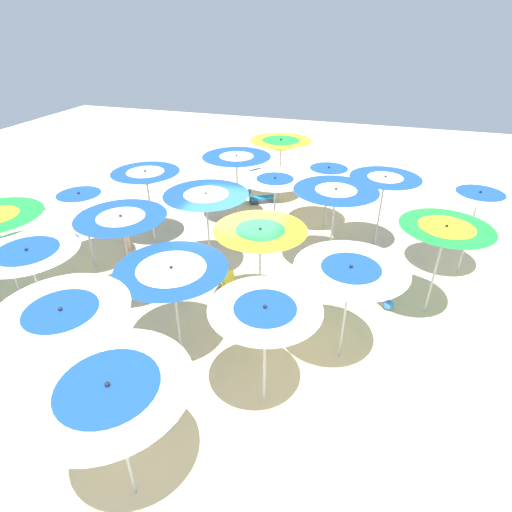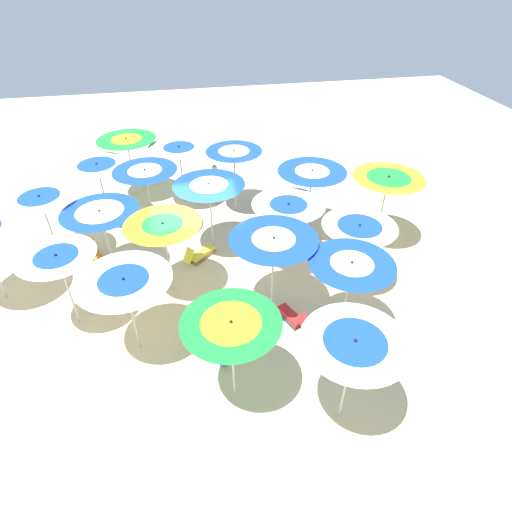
# 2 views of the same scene
# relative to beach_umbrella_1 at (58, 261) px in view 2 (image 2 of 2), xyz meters

# --- Properties ---
(ground) EXTENTS (40.74, 40.74, 0.04)m
(ground) POSITION_rel_beach_umbrella_1_xyz_m (3.50, 1.76, -2.14)
(ground) COLOR beige
(beach_umbrella_1) EXTENTS (1.93, 1.93, 2.35)m
(beach_umbrella_1) POSITION_rel_beach_umbrella_1_xyz_m (0.00, 0.00, 0.00)
(beach_umbrella_1) COLOR #B2B2B7
(beach_umbrella_1) RESTS_ON ground
(beach_umbrella_2) EXTENTS (2.21, 2.21, 2.35)m
(beach_umbrella_2) POSITION_rel_beach_umbrella_1_xyz_m (1.67, -1.22, -0.01)
(beach_umbrella_2) COLOR #B2B2B7
(beach_umbrella_2) RESTS_ON ground
(beach_umbrella_3) EXTENTS (2.06, 2.06, 2.44)m
(beach_umbrella_3) POSITION_rel_beach_umbrella_1_xyz_m (3.86, -3.08, 0.08)
(beach_umbrella_3) COLOR #B2B2B7
(beach_umbrella_3) RESTS_ON ground
(beach_umbrella_4) EXTENTS (2.07, 2.07, 2.52)m
(beach_umbrella_4) POSITION_rel_beach_umbrella_1_xyz_m (6.05, -4.05, 0.15)
(beach_umbrella_4) COLOR #B2B2B7
(beach_umbrella_4) RESTS_ON ground
(beach_umbrella_5) EXTENTS (2.24, 2.24, 2.35)m
(beach_umbrella_5) POSITION_rel_beach_umbrella_1_xyz_m (-1.06, 3.18, 0.00)
(beach_umbrella_5) COLOR #B2B2B7
(beach_umbrella_5) RESTS_ON ground
(beach_umbrella_6) EXTENTS (2.24, 2.24, 2.24)m
(beach_umbrella_6) POSITION_rel_beach_umbrella_1_xyz_m (0.78, 2.13, -0.12)
(beach_umbrella_6) COLOR #B2B2B7
(beach_umbrella_6) RESTS_ON ground
(beach_umbrella_7) EXTENTS (2.10, 2.10, 2.41)m
(beach_umbrella_7) POSITION_rel_beach_umbrella_1_xyz_m (2.57, 0.86, 0.04)
(beach_umbrella_7) COLOR #B2B2B7
(beach_umbrella_7) RESTS_ON ground
(beach_umbrella_8) EXTENTS (2.29, 2.29, 2.45)m
(beach_umbrella_8) POSITION_rel_beach_umbrella_1_xyz_m (5.33, -0.43, 0.11)
(beach_umbrella_8) COLOR #B2B2B7
(beach_umbrella_8) RESTS_ON ground
(beach_umbrella_9) EXTENTS (2.09, 2.09, 2.37)m
(beach_umbrella_9) POSITION_rel_beach_umbrella_1_xyz_m (6.95, -1.66, 0.04)
(beach_umbrella_9) COLOR #B2B2B7
(beach_umbrella_9) RESTS_ON ground
(beach_umbrella_10) EXTENTS (2.11, 2.11, 2.34)m
(beach_umbrella_10) POSITION_rel_beach_umbrella_1_xyz_m (0.38, 5.21, 0.01)
(beach_umbrella_10) COLOR #B2B2B7
(beach_umbrella_10) RESTS_ON ground
(beach_umbrella_11) EXTENTS (2.10, 2.10, 2.51)m
(beach_umbrella_11) POSITION_rel_beach_umbrella_1_xyz_m (2.05, 4.05, 0.14)
(beach_umbrella_11) COLOR #B2B2B7
(beach_umbrella_11) RESTS_ON ground
(beach_umbrella_12) EXTENTS (2.25, 2.25, 2.45)m
(beach_umbrella_12) POSITION_rel_beach_umbrella_1_xyz_m (4.00, 2.77, 0.12)
(beach_umbrella_12) COLOR #B2B2B7
(beach_umbrella_12) RESTS_ON ground
(beach_umbrella_13) EXTENTS (2.19, 2.19, 2.25)m
(beach_umbrella_13) POSITION_rel_beach_umbrella_1_xyz_m (6.22, 1.49, -0.10)
(beach_umbrella_13) COLOR #B2B2B7
(beach_umbrella_13) RESTS_ON ground
(beach_umbrella_14) EXTENTS (2.10, 2.10, 2.17)m
(beach_umbrella_14) POSITION_rel_beach_umbrella_1_xyz_m (7.90, 0.12, -0.17)
(beach_umbrella_14) COLOR #B2B2B7
(beach_umbrella_14) RESTS_ON ground
(beach_umbrella_15) EXTENTS (2.22, 2.22, 2.47)m
(beach_umbrella_15) POSITION_rel_beach_umbrella_1_xyz_m (1.30, 6.99, 0.12)
(beach_umbrella_15) COLOR #B2B2B7
(beach_umbrella_15) RESTS_ON ground
(beach_umbrella_16) EXTENTS (2.30, 2.30, 2.37)m
(beach_umbrella_16) POSITION_rel_beach_umbrella_1_xyz_m (3.21, 6.12, 0.01)
(beach_umbrella_16) COLOR #B2B2B7
(beach_umbrella_16) RESTS_ON ground
(beach_umbrella_17) EXTENTS (2.05, 2.05, 2.43)m
(beach_umbrella_17) POSITION_rel_beach_umbrella_1_xyz_m (5.15, 5.23, 0.05)
(beach_umbrella_17) COLOR #B2B2B7
(beach_umbrella_17) RESTS_ON ground
(beach_umbrella_18) EXTENTS (2.29, 2.29, 2.42)m
(beach_umbrella_18) POSITION_rel_beach_umbrella_1_xyz_m (7.44, 3.15, 0.06)
(beach_umbrella_18) COLOR #B2B2B7
(beach_umbrella_18) RESTS_ON ground
(beach_umbrella_19) EXTENTS (2.29, 2.29, 2.45)m
(beach_umbrella_19) POSITION_rel_beach_umbrella_1_xyz_m (9.68, 2.19, 0.08)
(beach_umbrella_19) COLOR #B2B2B7
(beach_umbrella_19) RESTS_ON ground
(lounger_0) EXTENTS (0.93, 1.22, 0.58)m
(lounger_0) POSITION_rel_beach_umbrella_1_xyz_m (9.21, 2.84, -1.93)
(lounger_0) COLOR #333338
(lounger_0) RESTS_ON ground
(lounger_1) EXTENTS (0.79, 1.30, 0.59)m
(lounger_1) POSITION_rel_beach_umbrella_1_xyz_m (5.76, -1.13, -1.91)
(lounger_1) COLOR #333338
(lounger_1) RESTS_ON ground
(lounger_2) EXTENTS (1.12, 1.07, 0.67)m
(lounger_2) POSITION_rel_beach_umbrella_1_xyz_m (3.51, 2.20, -1.91)
(lounger_2) COLOR olive
(lounger_2) RESTS_ON ground
(lounger_3) EXTENTS (0.81, 1.18, 0.64)m
(lounger_3) POSITION_rel_beach_umbrella_1_xyz_m (0.17, 2.78, -1.91)
(lounger_3) COLOR silver
(lounger_3) RESTS_ON ground
(lounger_4) EXTENTS (1.26, 0.48, 0.51)m
(lounger_4) POSITION_rel_beach_umbrella_1_xyz_m (6.67, 3.09, -1.92)
(lounger_4) COLOR #333338
(lounger_4) RESTS_ON ground
(beachgoer_0) EXTENTS (0.30, 0.30, 1.60)m
(beachgoer_0) POSITION_rel_beach_umbrella_1_xyz_m (4.46, 5.84, -1.28)
(beachgoer_0) COLOR #D8A87F
(beachgoer_0) RESTS_ON ground
(beach_ball) EXTENTS (0.26, 0.26, 0.26)m
(beach_ball) POSITION_rel_beach_umbrella_1_xyz_m (3.71, -2.20, -1.99)
(beach_ball) COLOR #337FE5
(beach_ball) RESTS_ON ground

